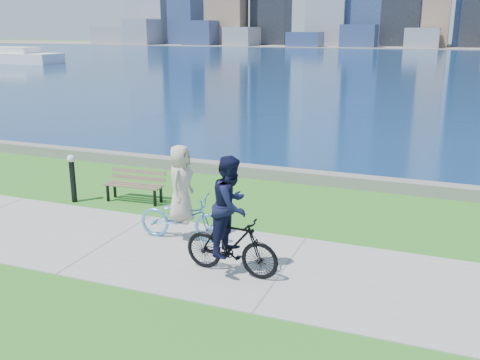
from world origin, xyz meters
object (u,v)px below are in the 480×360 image
object	(u,v)px
park_bench	(135,183)
bollard_lamp	(72,175)
cyclist_man	(231,226)
cyclist_woman	(181,205)

from	to	relation	value
park_bench	bollard_lamp	world-z (taller)	bollard_lamp
park_bench	cyclist_man	xyz separation A→B (m)	(4.13, -3.24, 0.48)
park_bench	cyclist_woman	world-z (taller)	cyclist_woman
park_bench	bollard_lamp	xyz separation A→B (m)	(-1.52, -0.68, 0.24)
park_bench	bollard_lamp	size ratio (longest dim) A/B	1.25
bollard_lamp	cyclist_woman	distance (m)	4.19
bollard_lamp	cyclist_woman	world-z (taller)	cyclist_woman
cyclist_woman	bollard_lamp	bearing A→B (deg)	66.15
bollard_lamp	park_bench	bearing A→B (deg)	24.23
park_bench	cyclist_woman	xyz separation A→B (m)	(2.46, -2.03, 0.31)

